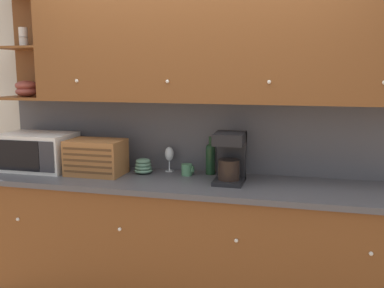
% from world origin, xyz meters
% --- Properties ---
extents(ground_plane, '(24.00, 24.00, 0.00)m').
position_xyz_m(ground_plane, '(0.00, 0.00, 0.00)').
color(ground_plane, '#896647').
extents(wall_back, '(5.65, 0.06, 2.60)m').
position_xyz_m(wall_back, '(0.00, 0.03, 1.30)').
color(wall_back, beige).
rests_on(wall_back, ground_plane).
extents(counter_unit, '(3.27, 0.69, 0.94)m').
position_xyz_m(counter_unit, '(0.00, -0.33, 0.47)').
color(counter_unit, brown).
rests_on(counter_unit, ground_plane).
extents(backsplash_panel, '(3.25, 0.01, 0.56)m').
position_xyz_m(backsplash_panel, '(0.00, -0.01, 1.22)').
color(backsplash_panel, '#4C4C51').
rests_on(backsplash_panel, counter_unit).
extents(upper_cabinets, '(3.25, 0.38, 0.85)m').
position_xyz_m(upper_cabinets, '(0.17, -0.18, 1.92)').
color(upper_cabinets, brown).
rests_on(upper_cabinets, backsplash_panel).
extents(microwave, '(0.56, 0.39, 0.30)m').
position_xyz_m(microwave, '(-1.27, -0.29, 1.08)').
color(microwave, silver).
rests_on(microwave, counter_unit).
extents(bread_box, '(0.42, 0.29, 0.27)m').
position_xyz_m(bread_box, '(-0.74, -0.32, 1.07)').
color(bread_box, '#996033').
rests_on(bread_box, counter_unit).
extents(bowl_stack_on_counter, '(0.14, 0.14, 0.12)m').
position_xyz_m(bowl_stack_on_counter, '(-0.40, -0.21, 0.99)').
color(bowl_stack_on_counter, slate).
rests_on(bowl_stack_on_counter, counter_unit).
extents(wine_glass, '(0.07, 0.07, 0.20)m').
position_xyz_m(wine_glass, '(-0.22, -0.09, 1.07)').
color(wine_glass, silver).
rests_on(wine_glass, counter_unit).
extents(mug, '(0.09, 0.08, 0.09)m').
position_xyz_m(mug, '(-0.05, -0.18, 0.98)').
color(mug, '#4C845B').
rests_on(mug, counter_unit).
extents(wine_bottle, '(0.07, 0.07, 0.29)m').
position_xyz_m(wine_bottle, '(0.11, -0.10, 1.07)').
color(wine_bottle, '#19381E').
rests_on(wine_bottle, counter_unit).
extents(coffee_maker, '(0.21, 0.27, 0.36)m').
position_xyz_m(coffee_maker, '(0.30, -0.30, 1.12)').
color(coffee_maker, black).
rests_on(coffee_maker, counter_unit).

